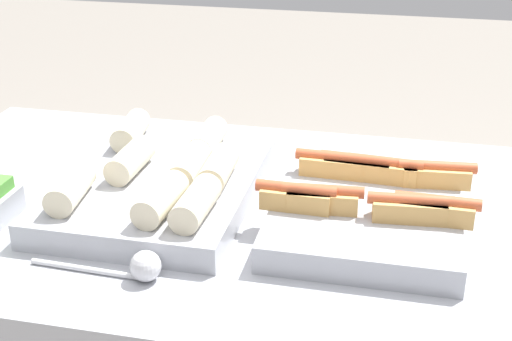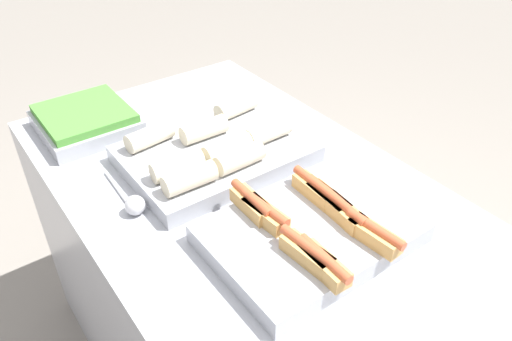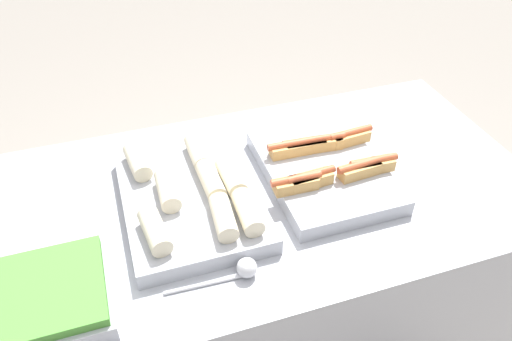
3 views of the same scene
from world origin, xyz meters
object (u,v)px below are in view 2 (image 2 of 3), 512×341
tray_hotdogs (311,230)px  serving_spoon_near (133,203)px  tray_wraps (215,151)px  tray_side_front (86,121)px

tray_hotdogs → serving_spoon_near: (-0.35, -0.29, -0.01)m
tray_wraps → tray_side_front: size_ratio=1.76×
tray_hotdogs → serving_spoon_near: 0.45m
serving_spoon_near → tray_side_front: bearing=173.8°
tray_side_front → serving_spoon_near: bearing=-6.2°
tray_hotdogs → tray_side_front: size_ratio=1.63×
tray_hotdogs → tray_wraps: bearing=-179.3°
tray_wraps → tray_side_front: 0.45m
tray_hotdogs → serving_spoon_near: bearing=-140.5°
tray_wraps → serving_spoon_near: 0.29m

